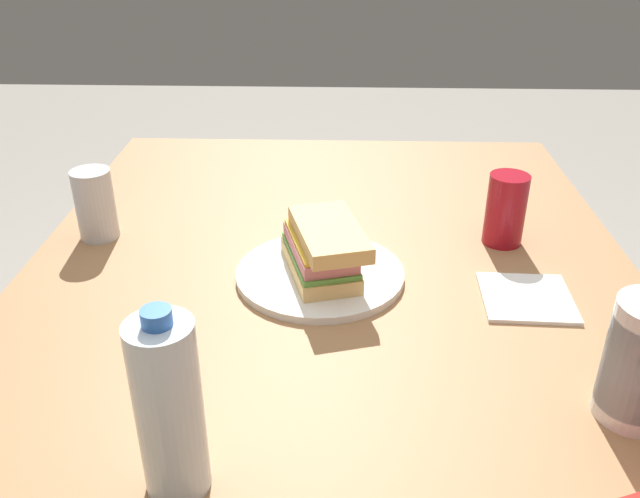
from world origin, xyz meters
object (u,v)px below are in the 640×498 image
dining_table (327,358)px  paper_plate (320,274)px  soda_can_red (506,209)px  water_bottle_tall (169,409)px  sandwich (322,248)px  soda_can_silver (95,204)px

dining_table → paper_plate: size_ratio=5.53×
paper_plate → soda_can_red: soda_can_red is taller
dining_table → water_bottle_tall: bearing=-23.4°
soda_can_red → sandwich: bearing=-66.6°
soda_can_silver → soda_can_red: bearing=90.3°
dining_table → soda_can_red: 0.39m
dining_table → soda_can_silver: bearing=-117.4°
paper_plate → soda_can_red: bearing=112.8°
soda_can_red → water_bottle_tall: 0.69m
dining_table → sandwich: (-0.08, -0.01, 0.15)m
paper_plate → soda_can_red: size_ratio=2.13×
dining_table → paper_plate: (-0.08, -0.01, 0.10)m
soda_can_red → water_bottle_tall: bearing=-38.8°
soda_can_red → water_bottle_tall: size_ratio=0.58×
soda_can_red → paper_plate: bearing=-67.2°
paper_plate → sandwich: bearing=42.2°
dining_table → sandwich: size_ratio=7.28×
paper_plate → water_bottle_tall: size_ratio=1.23×
water_bottle_tall → soda_can_silver: bearing=-154.5°
dining_table → soda_can_red: (-0.21, 0.29, 0.15)m
soda_can_red → water_bottle_tall: (0.54, -0.43, 0.04)m
soda_can_red → dining_table: bearing=-54.2°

